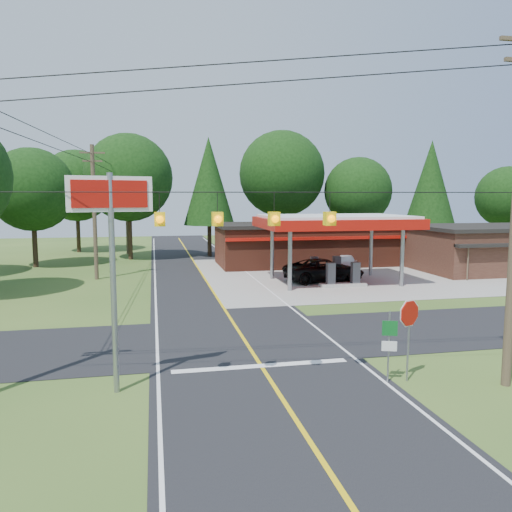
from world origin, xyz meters
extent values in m
plane|color=#33551E|center=(0.00, 0.00, 0.00)|extent=(120.00, 120.00, 0.00)
cube|color=black|center=(0.00, 0.00, 0.01)|extent=(8.00, 120.00, 0.02)
cube|color=black|center=(0.00, 0.00, 0.01)|extent=(70.00, 7.00, 0.02)
cube|color=yellow|center=(0.00, 0.00, 0.03)|extent=(0.15, 110.00, 0.00)
cylinder|color=gray|center=(5.00, 10.50, 2.10)|extent=(0.28, 0.28, 4.20)
cylinder|color=gray|center=(5.00, 15.50, 2.10)|extent=(0.28, 0.28, 4.20)
cylinder|color=gray|center=(13.00, 10.50, 2.10)|extent=(0.28, 0.28, 4.20)
cylinder|color=gray|center=(13.00, 15.50, 2.10)|extent=(0.28, 0.28, 4.20)
cube|color=#A81008|center=(9.00, 13.00, 4.35)|extent=(10.60, 7.40, 0.70)
cube|color=white|center=(9.00, 13.00, 4.75)|extent=(10.00, 7.00, 0.25)
cube|color=#9E9B93|center=(9.00, 11.20, 0.13)|extent=(3.20, 0.90, 0.22)
cube|color=#3F3F44|center=(8.10, 11.20, 0.95)|extent=(0.55, 0.45, 1.50)
cube|color=#3F3F44|center=(9.90, 11.20, 0.95)|extent=(0.55, 0.45, 1.50)
cube|color=#9E9B93|center=(9.00, 14.80, 0.13)|extent=(3.20, 0.90, 0.22)
cube|color=#3F3F44|center=(8.10, 14.80, 0.95)|extent=(0.55, 0.45, 1.50)
cube|color=#3F3F44|center=(9.90, 14.80, 0.95)|extent=(0.55, 0.45, 1.50)
cube|color=#612A1B|center=(10.00, 23.00, 1.75)|extent=(16.00, 7.00, 3.50)
cube|color=black|center=(10.00, 23.00, 3.65)|extent=(16.40, 7.40, 0.30)
cube|color=#A81008|center=(10.00, 19.40, 2.70)|extent=(16.00, 0.50, 0.25)
cylinder|color=#473828|center=(-8.00, 18.00, 5.00)|extent=(0.30, 0.30, 10.00)
cube|color=#473828|center=(-8.00, 18.00, 9.40)|extent=(1.80, 0.12, 0.12)
cube|color=#473828|center=(-8.00, 18.00, 8.80)|extent=(1.40, 0.12, 0.12)
cylinder|color=#473828|center=(-6.50, 35.00, 4.75)|extent=(0.30, 0.30, 9.50)
cube|color=yellow|center=(-3.55, -5.70, 5.50)|extent=(0.32, 0.32, 0.42)
cube|color=yellow|center=(-1.85, -5.90, 5.50)|extent=(0.32, 0.32, 0.42)
cube|color=yellow|center=(-0.15, -6.10, 5.50)|extent=(0.32, 0.32, 0.42)
cube|color=yellow|center=(1.55, -6.30, 5.50)|extent=(0.32, 0.32, 0.42)
cylinder|color=#332316|center=(-14.00, 26.00, 1.98)|extent=(0.44, 0.44, 3.96)
sphere|color=black|center=(-14.00, 26.00, 6.82)|extent=(7.26, 7.26, 7.26)
cylinder|color=#332316|center=(-6.00, 30.00, 2.34)|extent=(0.44, 0.44, 4.68)
sphere|color=black|center=(-6.00, 30.00, 8.06)|extent=(8.58, 8.58, 8.58)
cylinder|color=#332316|center=(2.00, 31.00, 2.16)|extent=(0.44, 0.44, 4.32)
cone|color=black|center=(2.00, 31.00, 7.80)|extent=(5.28, 5.28, 9.00)
cylinder|color=#332316|center=(10.00, 32.00, 2.52)|extent=(0.44, 0.44, 5.04)
sphere|color=black|center=(10.00, 32.00, 8.68)|extent=(9.24, 9.24, 9.24)
cylinder|color=#332316|center=(18.00, 30.00, 1.98)|extent=(0.44, 0.44, 3.96)
sphere|color=black|center=(18.00, 30.00, 6.82)|extent=(7.26, 7.26, 7.26)
cylinder|color=#332316|center=(26.00, 29.00, 2.16)|extent=(0.44, 0.44, 4.32)
cone|color=black|center=(26.00, 29.00, 7.80)|extent=(5.28, 5.28, 9.00)
cylinder|color=#332316|center=(34.00, 27.00, 1.80)|extent=(0.44, 0.44, 3.60)
sphere|color=black|center=(34.00, 27.00, 6.20)|extent=(6.60, 6.60, 6.60)
cylinder|color=#332316|center=(-12.00, 38.00, 2.16)|extent=(0.44, 0.44, 4.32)
sphere|color=black|center=(-12.00, 38.00, 7.44)|extent=(7.92, 7.92, 7.92)
imported|color=black|center=(8.50, 13.65, 0.83)|extent=(6.64, 6.64, 1.65)
imported|color=white|center=(12.16, 18.38, 0.66)|extent=(4.85, 4.85, 1.33)
cylinder|color=gray|center=(-5.00, -5.00, 3.44)|extent=(0.18, 0.18, 6.89)
cube|color=white|center=(-5.00, -5.00, 6.25)|extent=(2.51, 0.67, 1.08)
cube|color=#A81008|center=(-5.00, -5.05, 6.25)|extent=(2.20, 0.58, 0.83)
cylinder|color=gray|center=(4.50, -6.00, 1.32)|extent=(0.07, 0.07, 2.63)
cylinder|color=gray|center=(3.80, -6.00, 1.21)|extent=(0.06, 0.06, 2.43)
cube|color=#0C591E|center=(3.80, -6.04, 1.87)|extent=(0.48, 0.19, 0.50)
cube|color=white|center=(3.80, -6.04, 1.26)|extent=(0.48, 0.19, 0.33)
camera|label=1|loc=(-3.75, -20.80, 6.15)|focal=35.00mm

